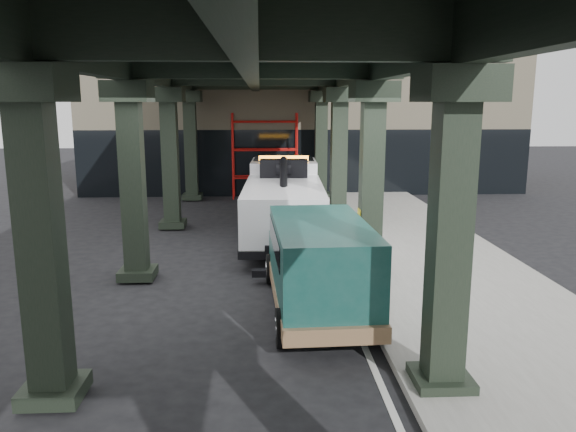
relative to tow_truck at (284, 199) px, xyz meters
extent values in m
plane|color=black|center=(-0.55, -6.32, -1.34)|extent=(90.00, 90.00, 0.00)
cube|color=gray|center=(3.95, -4.32, -1.26)|extent=(5.00, 40.00, 0.15)
cube|color=silver|center=(1.15, -4.32, -1.33)|extent=(0.12, 38.00, 0.01)
cube|color=black|center=(2.05, -10.32, 1.16)|extent=(0.55, 0.55, 5.00)
cube|color=black|center=(2.05, -10.32, 3.41)|extent=(1.10, 1.10, 0.50)
cube|color=black|center=(2.05, -10.32, -1.16)|extent=(0.90, 0.90, 0.24)
cube|color=black|center=(2.05, -4.32, 1.16)|extent=(0.55, 0.55, 5.00)
cube|color=black|center=(2.05, -4.32, 3.41)|extent=(1.10, 1.10, 0.50)
cube|color=black|center=(2.05, -4.32, -1.16)|extent=(0.90, 0.90, 0.24)
cube|color=black|center=(2.05, 1.68, 1.16)|extent=(0.55, 0.55, 5.00)
cube|color=black|center=(2.05, 1.68, 3.41)|extent=(1.10, 1.10, 0.50)
cube|color=black|center=(2.05, 1.68, -1.16)|extent=(0.90, 0.90, 0.24)
cube|color=black|center=(2.05, 7.68, 1.16)|extent=(0.55, 0.55, 5.00)
cube|color=black|center=(2.05, 7.68, 3.41)|extent=(1.10, 1.10, 0.50)
cube|color=black|center=(2.05, 7.68, -1.16)|extent=(0.90, 0.90, 0.24)
cube|color=black|center=(-3.95, -10.32, 1.16)|extent=(0.55, 0.55, 5.00)
cube|color=black|center=(-3.95, -10.32, 3.41)|extent=(1.10, 1.10, 0.50)
cube|color=black|center=(-3.95, -10.32, -1.16)|extent=(0.90, 0.90, 0.24)
cube|color=black|center=(-3.95, -4.32, 1.16)|extent=(0.55, 0.55, 5.00)
cube|color=black|center=(-3.95, -4.32, 3.41)|extent=(1.10, 1.10, 0.50)
cube|color=black|center=(-3.95, -4.32, -1.16)|extent=(0.90, 0.90, 0.24)
cube|color=black|center=(-3.95, 1.68, 1.16)|extent=(0.55, 0.55, 5.00)
cube|color=black|center=(-3.95, 1.68, 3.41)|extent=(1.10, 1.10, 0.50)
cube|color=black|center=(-3.95, 1.68, -1.16)|extent=(0.90, 0.90, 0.24)
cube|color=black|center=(-3.95, 7.68, 1.16)|extent=(0.55, 0.55, 5.00)
cube|color=black|center=(-3.95, 7.68, 3.41)|extent=(1.10, 1.10, 0.50)
cube|color=black|center=(-3.95, 7.68, -1.16)|extent=(0.90, 0.90, 0.24)
cube|color=black|center=(2.05, -4.32, 4.21)|extent=(0.35, 32.00, 1.10)
cube|color=black|center=(-3.95, -4.32, 4.21)|extent=(0.35, 32.00, 1.10)
cube|color=black|center=(-0.95, -4.32, 4.21)|extent=(0.35, 32.00, 1.10)
cube|color=black|center=(-0.95, -4.32, 4.91)|extent=(7.40, 32.00, 0.30)
cube|color=#C6B793|center=(1.45, 13.68, 2.66)|extent=(22.00, 10.00, 8.00)
cylinder|color=red|center=(-2.05, 8.58, 0.66)|extent=(0.08, 0.08, 4.00)
cylinder|color=red|center=(-2.05, 7.78, 0.66)|extent=(0.08, 0.08, 4.00)
cylinder|color=red|center=(0.95, 8.58, 0.66)|extent=(0.08, 0.08, 4.00)
cylinder|color=red|center=(0.95, 7.78, 0.66)|extent=(0.08, 0.08, 4.00)
cylinder|color=red|center=(-0.55, 8.58, -0.34)|extent=(3.00, 0.08, 0.08)
cylinder|color=red|center=(-0.55, 8.58, 0.96)|extent=(3.00, 0.08, 0.08)
cylinder|color=red|center=(-0.55, 8.58, 2.26)|extent=(3.00, 0.08, 0.08)
cube|color=black|center=(-0.02, -0.51, -0.64)|extent=(1.30, 7.45, 0.25)
cube|color=white|center=(0.09, 2.01, 0.20)|extent=(2.42, 2.47, 1.78)
cube|color=white|center=(0.13, 3.04, -0.30)|extent=(2.35, 0.79, 0.89)
cube|color=black|center=(0.10, 2.25, 0.69)|extent=(2.23, 1.38, 0.84)
cube|color=white|center=(-0.07, -1.65, 0.00)|extent=(2.58, 5.04, 1.38)
cube|color=orange|center=(0.08, 1.81, 1.19)|extent=(1.79, 0.35, 0.16)
cube|color=black|center=(0.01, 0.33, 0.99)|extent=(1.61, 0.66, 0.59)
cylinder|color=black|center=(-0.06, -1.45, 0.74)|extent=(0.38, 3.47, 1.33)
cube|color=black|center=(-0.18, -4.17, -0.99)|extent=(0.35, 1.40, 0.18)
cube|color=black|center=(-0.21, -4.86, -1.04)|extent=(1.59, 0.31, 0.18)
cylinder|color=black|center=(-0.99, 2.35, -0.79)|extent=(0.39, 1.10, 1.09)
cylinder|color=silver|center=(-0.99, 2.35, -0.79)|extent=(0.41, 0.61, 0.60)
cylinder|color=black|center=(1.18, 2.26, -0.79)|extent=(0.39, 1.10, 1.09)
cylinder|color=silver|center=(1.18, 2.26, -0.79)|extent=(0.41, 0.61, 0.60)
cylinder|color=black|center=(-1.13, -0.91, -0.79)|extent=(0.39, 1.10, 1.09)
cylinder|color=silver|center=(-1.13, -0.91, -0.79)|extent=(0.41, 0.61, 0.60)
cylinder|color=black|center=(1.05, -1.00, -0.79)|extent=(0.39, 1.10, 1.09)
cylinder|color=silver|center=(1.05, -1.00, -0.79)|extent=(0.41, 0.61, 0.60)
cylinder|color=black|center=(-1.18, -2.20, -0.79)|extent=(0.39, 1.10, 1.09)
cylinder|color=silver|center=(-1.18, -2.20, -0.79)|extent=(0.41, 0.61, 0.60)
cylinder|color=black|center=(0.99, -2.29, -0.79)|extent=(0.39, 1.10, 1.09)
cylinder|color=silver|center=(0.99, -2.29, -0.79)|extent=(0.41, 0.61, 0.60)
cube|color=#13443E|center=(0.38, -4.72, -0.49)|extent=(1.87, 1.05, 0.80)
cube|color=#13443E|center=(0.47, -7.17, -0.13)|extent=(2.02, 4.09, 1.74)
cube|color=#8A6746|center=(0.45, -6.82, -0.84)|extent=(2.09, 5.07, 0.31)
cube|color=black|center=(0.39, -5.08, 0.23)|extent=(1.76, 0.45, 0.74)
cube|color=black|center=(0.46, -6.91, 0.32)|extent=(2.02, 3.28, 0.49)
cube|color=silver|center=(0.36, -4.25, -0.84)|extent=(1.79, 0.17, 0.27)
cylinder|color=black|center=(-0.52, -4.80, -0.96)|extent=(0.28, 0.76, 0.75)
cylinder|color=silver|center=(-0.52, -4.80, -0.96)|extent=(0.30, 0.42, 0.41)
cylinder|color=black|center=(1.27, -4.73, -0.96)|extent=(0.28, 0.76, 0.75)
cylinder|color=silver|center=(1.27, -4.73, -0.96)|extent=(0.30, 0.42, 0.41)
cylinder|color=black|center=(-0.38, -8.55, -0.96)|extent=(0.28, 0.76, 0.75)
cylinder|color=silver|center=(-0.38, -8.55, -0.96)|extent=(0.30, 0.42, 0.41)
cylinder|color=black|center=(1.41, -8.48, -0.96)|extent=(0.28, 0.76, 0.75)
cylinder|color=silver|center=(1.41, -8.48, -0.96)|extent=(0.30, 0.42, 0.41)
camera|label=1|loc=(-0.77, -18.35, 3.16)|focal=35.00mm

